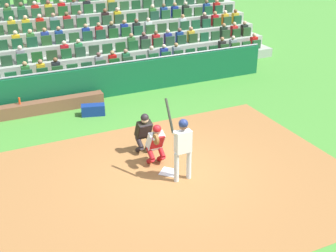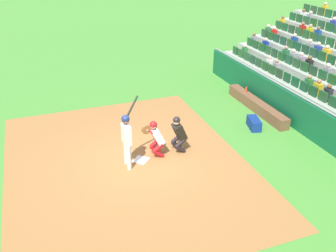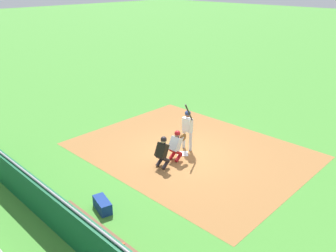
{
  "view_description": "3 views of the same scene",
  "coord_description": "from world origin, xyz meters",
  "px_view_note": "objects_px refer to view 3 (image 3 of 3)",
  "views": [
    {
      "loc": [
        4.44,
        9.53,
        6.42
      ],
      "look_at": [
        -0.19,
        -0.45,
        1.18
      ],
      "focal_mm": 47.98,
      "sensor_mm": 36.0,
      "label": 1
    },
    {
      "loc": [
        -9.99,
        2.7,
        6.46
      ],
      "look_at": [
        -0.12,
        -0.88,
        1.14
      ],
      "focal_mm": 40.31,
      "sensor_mm": 36.0,
      "label": 2
    },
    {
      "loc": [
        8.75,
        -9.82,
        6.82
      ],
      "look_at": [
        -0.47,
        -0.39,
        1.25
      ],
      "focal_mm": 37.81,
      "sensor_mm": 36.0,
      "label": 3
    }
  ],
  "objects_px": {
    "catcher_crouching": "(176,144)",
    "home_plate_umpire": "(163,151)",
    "dugout_bench": "(103,239)",
    "equipment_duffel_bag": "(102,205)",
    "batter_at_plate": "(188,126)",
    "water_bottle_on_bench": "(124,247)",
    "home_plate_marker": "(183,154)"
  },
  "relations": [
    {
      "from": "home_plate_umpire",
      "to": "water_bottle_on_bench",
      "type": "xyz_separation_m",
      "value": [
        2.91,
        -4.26,
        -0.14
      ]
    },
    {
      "from": "dugout_bench",
      "to": "home_plate_umpire",
      "type": "bearing_deg",
      "value": 114.86
    },
    {
      "from": "catcher_crouching",
      "to": "dugout_bench",
      "type": "height_order",
      "value": "catcher_crouching"
    },
    {
      "from": "dugout_bench",
      "to": "equipment_duffel_bag",
      "type": "xyz_separation_m",
      "value": [
        -1.36,
        0.95,
        -0.03
      ]
    },
    {
      "from": "home_plate_marker",
      "to": "batter_at_plate",
      "type": "height_order",
      "value": "batter_at_plate"
    },
    {
      "from": "catcher_crouching",
      "to": "home_plate_umpire",
      "type": "height_order",
      "value": "home_plate_umpire"
    },
    {
      "from": "catcher_crouching",
      "to": "equipment_duffel_bag",
      "type": "relative_size",
      "value": 1.58
    },
    {
      "from": "batter_at_plate",
      "to": "catcher_crouching",
      "type": "distance_m",
      "value": 1.12
    },
    {
      "from": "home_plate_umpire",
      "to": "batter_at_plate",
      "type": "bearing_deg",
      "value": 100.46
    },
    {
      "from": "home_plate_marker",
      "to": "home_plate_umpire",
      "type": "relative_size",
      "value": 0.34
    },
    {
      "from": "home_plate_marker",
      "to": "water_bottle_on_bench",
      "type": "relative_size",
      "value": 1.81
    },
    {
      "from": "home_plate_marker",
      "to": "water_bottle_on_bench",
      "type": "bearing_deg",
      "value": -61.3
    },
    {
      "from": "home_plate_umpire",
      "to": "equipment_duffel_bag",
      "type": "xyz_separation_m",
      "value": [
        0.6,
        -3.28,
        -0.51
      ]
    },
    {
      "from": "catcher_crouching",
      "to": "home_plate_marker",
      "type": "bearing_deg",
      "value": 104.29
    },
    {
      "from": "home_plate_marker",
      "to": "dugout_bench",
      "type": "distance_m",
      "value": 5.96
    },
    {
      "from": "catcher_crouching",
      "to": "home_plate_umpire",
      "type": "bearing_deg",
      "value": -88.28
    },
    {
      "from": "catcher_crouching",
      "to": "home_plate_umpire",
      "type": "distance_m",
      "value": 0.8
    },
    {
      "from": "home_plate_umpire",
      "to": "water_bottle_on_bench",
      "type": "relative_size",
      "value": 5.32
    },
    {
      "from": "home_plate_marker",
      "to": "home_plate_umpire",
      "type": "xyz_separation_m",
      "value": [
        0.16,
        -1.34,
        0.69
      ]
    },
    {
      "from": "home_plate_marker",
      "to": "dugout_bench",
      "type": "relative_size",
      "value": 0.11
    },
    {
      "from": "batter_at_plate",
      "to": "dugout_bench",
      "type": "xyz_separation_m",
      "value": [
        2.29,
        -6.03,
        -0.88
      ]
    },
    {
      "from": "batter_at_plate",
      "to": "home_plate_umpire",
      "type": "xyz_separation_m",
      "value": [
        0.33,
        -1.81,
        -0.4
      ]
    },
    {
      "from": "home_plate_marker",
      "to": "water_bottle_on_bench",
      "type": "distance_m",
      "value": 6.41
    },
    {
      "from": "catcher_crouching",
      "to": "equipment_duffel_bag",
      "type": "height_order",
      "value": "catcher_crouching"
    },
    {
      "from": "catcher_crouching",
      "to": "dugout_bench",
      "type": "xyz_separation_m",
      "value": [
        1.98,
        -5.03,
        -0.49
      ]
    },
    {
      "from": "home_plate_umpire",
      "to": "dugout_bench",
      "type": "bearing_deg",
      "value": -65.14
    },
    {
      "from": "batter_at_plate",
      "to": "water_bottle_on_bench",
      "type": "xyz_separation_m",
      "value": [
        3.24,
        -6.07,
        -0.54
      ]
    },
    {
      "from": "water_bottle_on_bench",
      "to": "equipment_duffel_bag",
      "type": "height_order",
      "value": "water_bottle_on_bench"
    },
    {
      "from": "equipment_duffel_bag",
      "to": "water_bottle_on_bench",
      "type": "bearing_deg",
      "value": -8.22
    },
    {
      "from": "home_plate_marker",
      "to": "equipment_duffel_bag",
      "type": "relative_size",
      "value": 0.54
    },
    {
      "from": "home_plate_marker",
      "to": "batter_at_plate",
      "type": "distance_m",
      "value": 1.19
    },
    {
      "from": "home_plate_umpire",
      "to": "home_plate_marker",
      "type": "bearing_deg",
      "value": 96.9
    }
  ]
}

